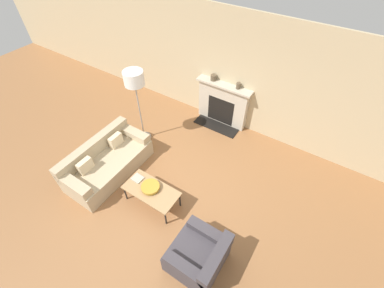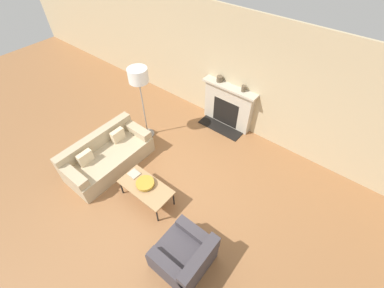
% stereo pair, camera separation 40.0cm
% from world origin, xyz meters
% --- Properties ---
extents(ground_plane, '(18.00, 18.00, 0.00)m').
position_xyz_m(ground_plane, '(0.00, 0.00, 0.00)').
color(ground_plane, '#99663D').
extents(wall_back, '(18.00, 0.06, 2.90)m').
position_xyz_m(wall_back, '(0.00, 3.08, 1.45)').
color(wall_back, '#C6B289').
rests_on(wall_back, ground_plane).
extents(fireplace, '(1.46, 0.59, 1.17)m').
position_xyz_m(fireplace, '(-0.20, 2.94, 0.57)').
color(fireplace, beige).
rests_on(fireplace, ground_plane).
extents(couch, '(0.92, 1.95, 0.76)m').
position_xyz_m(couch, '(-1.51, 0.02, 0.29)').
color(couch, tan).
rests_on(couch, ground_plane).
extents(armchair_near, '(0.85, 0.88, 0.75)m').
position_xyz_m(armchair_near, '(1.28, -0.60, 0.30)').
color(armchair_near, '#423D42').
rests_on(armchair_near, ground_plane).
extents(coffee_table, '(1.10, 0.55, 0.43)m').
position_xyz_m(coffee_table, '(-0.14, -0.09, 0.40)').
color(coffee_table, tan).
rests_on(coffee_table, ground_plane).
extents(bowl, '(0.36, 0.36, 0.08)m').
position_xyz_m(bowl, '(-0.17, -0.06, 0.48)').
color(bowl, '#BC8E2D').
rests_on(bowl, coffee_table).
extents(book, '(0.22, 0.20, 0.02)m').
position_xyz_m(book, '(-0.55, -0.02, 0.44)').
color(book, '#B2A893').
rests_on(book, coffee_table).
extents(floor_lamp, '(0.44, 0.44, 1.89)m').
position_xyz_m(floor_lamp, '(-1.55, 1.29, 1.63)').
color(floor_lamp, gray).
rests_on(floor_lamp, ground_plane).
extents(mantel_vase_left, '(0.15, 0.15, 0.14)m').
position_xyz_m(mantel_vase_left, '(-0.53, 2.95, 1.24)').
color(mantel_vase_left, brown).
rests_on(mantel_vase_left, fireplace).
extents(mantel_vase_center_left, '(0.11, 0.11, 0.15)m').
position_xyz_m(mantel_vase_center_left, '(0.15, 2.95, 1.24)').
color(mantel_vase_center_left, brown).
rests_on(mantel_vase_center_left, fireplace).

